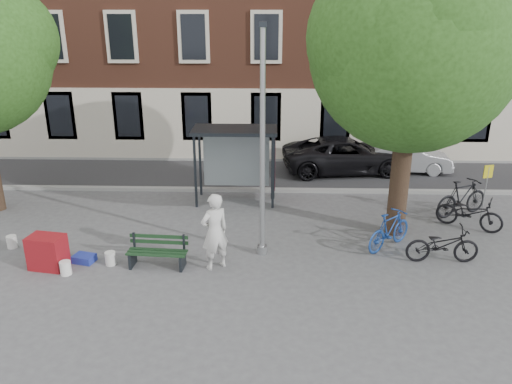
{
  "coord_description": "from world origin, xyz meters",
  "views": [
    {
      "loc": [
        0.2,
        -12.42,
        6.4
      ],
      "look_at": [
        -0.2,
        1.14,
        1.4
      ],
      "focal_mm": 35.0,
      "sensor_mm": 36.0,
      "label": 1
    }
  ],
  "objects_px": {
    "bench": "(158,253)",
    "car_dark": "(346,155)",
    "car_silver": "(405,157)",
    "red_stand": "(48,252)",
    "painter": "(215,232)",
    "bike_c": "(469,213)",
    "bike_a": "(442,245)",
    "bike_b": "(389,230)",
    "notice_sign": "(487,181)",
    "lamppost": "(262,157)",
    "bus_shelter": "(247,148)",
    "bike_d": "(462,198)"
  },
  "relations": [
    {
      "from": "bench",
      "to": "notice_sign",
      "type": "relative_size",
      "value": 0.87
    },
    {
      "from": "notice_sign",
      "to": "car_dark",
      "type": "bearing_deg",
      "value": 111.68
    },
    {
      "from": "painter",
      "to": "car_dark",
      "type": "relative_size",
      "value": 0.4
    },
    {
      "from": "bike_b",
      "to": "red_stand",
      "type": "xyz_separation_m",
      "value": [
        -9.15,
        -1.42,
        -0.1
      ]
    },
    {
      "from": "lamppost",
      "to": "painter",
      "type": "xyz_separation_m",
      "value": [
        -1.2,
        -0.83,
        -1.75
      ]
    },
    {
      "from": "red_stand",
      "to": "painter",
      "type": "bearing_deg",
      "value": 1.64
    },
    {
      "from": "painter",
      "to": "bike_c",
      "type": "distance_m",
      "value": 8.03
    },
    {
      "from": "car_silver",
      "to": "notice_sign",
      "type": "bearing_deg",
      "value": -163.04
    },
    {
      "from": "bus_shelter",
      "to": "car_silver",
      "type": "bearing_deg",
      "value": 28.68
    },
    {
      "from": "bus_shelter",
      "to": "notice_sign",
      "type": "xyz_separation_m",
      "value": [
        7.61,
        -1.55,
        -0.59
      ]
    },
    {
      "from": "lamppost",
      "to": "notice_sign",
      "type": "bearing_deg",
      "value": 20.03
    },
    {
      "from": "car_silver",
      "to": "red_stand",
      "type": "distance_m",
      "value": 14.24
    },
    {
      "from": "lamppost",
      "to": "bike_c",
      "type": "xyz_separation_m",
      "value": [
        6.34,
        1.9,
        -2.27
      ]
    },
    {
      "from": "bench",
      "to": "bike_a",
      "type": "bearing_deg",
      "value": 7.4
    },
    {
      "from": "painter",
      "to": "car_silver",
      "type": "distance_m",
      "value": 10.97
    },
    {
      "from": "painter",
      "to": "bike_a",
      "type": "xyz_separation_m",
      "value": [
        6.01,
        0.5,
        -0.53
      ]
    },
    {
      "from": "notice_sign",
      "to": "bench",
      "type": "bearing_deg",
      "value": -175.58
    },
    {
      "from": "bike_a",
      "to": "bike_b",
      "type": "height_order",
      "value": "bike_b"
    },
    {
      "from": "lamppost",
      "to": "bike_a",
      "type": "distance_m",
      "value": 5.33
    },
    {
      "from": "bench",
      "to": "bike_d",
      "type": "distance_m",
      "value": 9.91
    },
    {
      "from": "red_stand",
      "to": "notice_sign",
      "type": "xyz_separation_m",
      "value": [
        12.57,
        3.51,
        0.87
      ]
    },
    {
      "from": "car_dark",
      "to": "red_stand",
      "type": "distance_m",
      "value": 12.33
    },
    {
      "from": "lamppost",
      "to": "bus_shelter",
      "type": "xyz_separation_m",
      "value": [
        -0.61,
        4.11,
        -0.87
      ]
    },
    {
      "from": "bike_a",
      "to": "red_stand",
      "type": "relative_size",
      "value": 2.14
    },
    {
      "from": "bench",
      "to": "notice_sign",
      "type": "xyz_separation_m",
      "value": [
        9.73,
        3.34,
        0.95
      ]
    },
    {
      "from": "lamppost",
      "to": "notice_sign",
      "type": "relative_size",
      "value": 3.31
    },
    {
      "from": "bus_shelter",
      "to": "bike_b",
      "type": "relative_size",
      "value": 1.55
    },
    {
      "from": "painter",
      "to": "bike_a",
      "type": "distance_m",
      "value": 6.05
    },
    {
      "from": "bus_shelter",
      "to": "notice_sign",
      "type": "distance_m",
      "value": 7.79
    },
    {
      "from": "bike_b",
      "to": "bike_c",
      "type": "bearing_deg",
      "value": -104.52
    },
    {
      "from": "bike_d",
      "to": "notice_sign",
      "type": "distance_m",
      "value": 0.96
    },
    {
      "from": "bike_c",
      "to": "notice_sign",
      "type": "height_order",
      "value": "notice_sign"
    },
    {
      "from": "bike_a",
      "to": "car_dark",
      "type": "xyz_separation_m",
      "value": [
        -1.47,
        7.9,
        0.21
      ]
    },
    {
      "from": "bus_shelter",
      "to": "car_dark",
      "type": "distance_m",
      "value": 5.38
    },
    {
      "from": "car_silver",
      "to": "notice_sign",
      "type": "relative_size",
      "value": 2.0
    },
    {
      "from": "bench",
      "to": "car_dark",
      "type": "xyz_separation_m",
      "value": [
        6.06,
        8.35,
        0.35
      ]
    },
    {
      "from": "bike_b",
      "to": "bike_c",
      "type": "xyz_separation_m",
      "value": [
        2.76,
        1.44,
        -0.04
      ]
    },
    {
      "from": "bench",
      "to": "bike_d",
      "type": "xyz_separation_m",
      "value": [
        9.19,
        3.71,
        0.25
      ]
    },
    {
      "from": "bench",
      "to": "car_dark",
      "type": "bearing_deg",
      "value": 57.99
    },
    {
      "from": "red_stand",
      "to": "notice_sign",
      "type": "distance_m",
      "value": 13.08
    },
    {
      "from": "bench",
      "to": "bike_d",
      "type": "height_order",
      "value": "bike_d"
    },
    {
      "from": "bike_a",
      "to": "red_stand",
      "type": "bearing_deg",
      "value": 93.05
    },
    {
      "from": "bus_shelter",
      "to": "bike_d",
      "type": "xyz_separation_m",
      "value": [
        7.07,
        -1.19,
        -1.3
      ]
    },
    {
      "from": "lamppost",
      "to": "bus_shelter",
      "type": "bearing_deg",
      "value": 98.43
    },
    {
      "from": "car_dark",
      "to": "notice_sign",
      "type": "distance_m",
      "value": 6.24
    },
    {
      "from": "car_silver",
      "to": "red_stand",
      "type": "relative_size",
      "value": 4.1
    },
    {
      "from": "bike_b",
      "to": "notice_sign",
      "type": "relative_size",
      "value": 1.0
    },
    {
      "from": "lamppost",
      "to": "bus_shelter",
      "type": "relative_size",
      "value": 2.14
    },
    {
      "from": "bike_d",
      "to": "painter",
      "type": "bearing_deg",
      "value": 90.41
    },
    {
      "from": "bike_b",
      "to": "notice_sign",
      "type": "distance_m",
      "value": 4.08
    }
  ]
}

